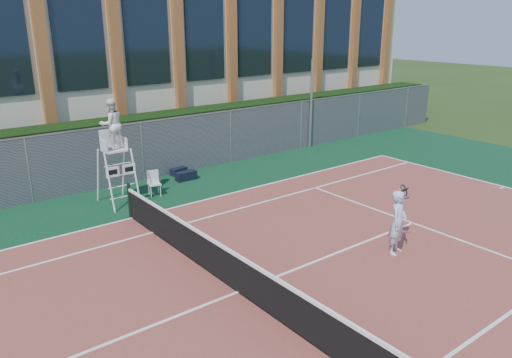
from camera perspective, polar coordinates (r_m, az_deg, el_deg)
ground at (r=11.35m, az=-2.04°, el=-12.90°), size 120.00×120.00×0.00m
apron at (r=12.07m, az=-4.88°, el=-10.93°), size 36.00×20.00×0.01m
tennis_court at (r=11.34m, az=-2.04°, el=-12.81°), size 23.77×10.97×0.02m
tennis_net at (r=11.09m, az=-2.07°, el=-10.51°), size 0.10×11.30×1.10m
fence at (r=18.29m, az=-18.49°, el=1.98°), size 40.00×0.06×2.20m
hedge at (r=19.40m, az=-19.71°, el=2.72°), size 40.00×1.40×2.20m
building at (r=26.56m, az=-26.12°, el=12.47°), size 45.00×10.60×8.22m
steel_pole at (r=23.52m, az=6.31°, el=8.51°), size 0.12×0.12×4.10m
umpire_chair at (r=16.43m, az=-16.16°, el=5.72°), size 0.98×1.50×3.50m
plastic_chair at (r=17.44m, az=-11.63°, el=-0.22°), size 0.48×0.48×0.86m
sports_bag_near at (r=18.96m, az=-7.99°, el=0.37°), size 0.79×0.33×0.34m
sports_bag_far at (r=19.68m, az=-8.82°, el=0.88°), size 0.71×0.42×0.27m
tennis_player at (r=13.21m, az=15.92°, el=-4.77°), size 0.99×0.73×1.70m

